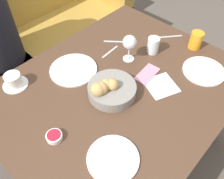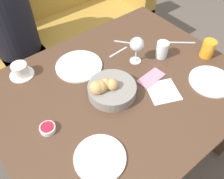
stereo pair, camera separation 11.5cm
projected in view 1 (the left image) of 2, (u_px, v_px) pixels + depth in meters
The scene contains 17 objects.
ground_plane at pixel (117, 150), 1.73m from camera, with size 10.00×10.00×0.00m, color #564C44.
dining_table at pixel (119, 96), 1.27m from camera, with size 1.25×1.00×0.70m.
couch at pixel (32, 42), 2.07m from camera, with size 1.79×0.70×0.88m.
bread_basket at pixel (110, 89), 1.14m from camera, with size 0.24×0.24×0.11m.
plate_near_left at pixel (113, 159), 0.94m from camera, with size 0.21×0.21×0.01m.
plate_near_right at pixel (204, 71), 1.27m from camera, with size 0.23×0.23×0.01m.
plate_far_center at pixel (73, 70), 1.28m from camera, with size 0.26×0.26×0.01m.
juice_glass at pixel (196, 40), 1.37m from camera, with size 0.07×0.07×0.10m.
water_tumbler at pixel (153, 45), 1.35m from camera, with size 0.07×0.07×0.09m.
wine_glass at pixel (130, 43), 1.26m from camera, with size 0.08×0.08×0.16m.
coffee_cup at pixel (14, 81), 1.18m from camera, with size 0.13×0.13×0.07m.
jam_bowl_berry at pixel (54, 136), 1.00m from camera, with size 0.07×0.07×0.03m.
fork_silver at pixel (119, 42), 1.44m from camera, with size 0.12×0.15×0.00m.
knife_silver at pixel (168, 37), 1.48m from camera, with size 0.15×0.12×0.00m.
spoon_coffee at pixel (110, 52), 1.38m from camera, with size 0.14×0.02×0.00m.
napkin at pixel (161, 86), 1.20m from camera, with size 0.19×0.19×0.00m.
cell_phone at pixel (147, 74), 1.26m from camera, with size 0.16×0.09×0.01m.
Camera 1 is at (-0.62, -0.53, 1.60)m, focal length 38.00 mm.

